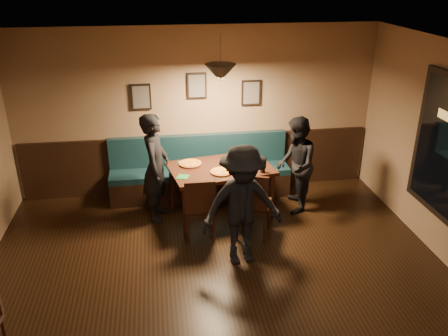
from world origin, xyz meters
The scene contains 23 objects.
floor centered at (0.00, 0.00, 0.00)m, with size 7.00×7.00×0.00m, color black.
ceiling centered at (0.00, 0.00, 2.80)m, with size 7.00×7.00×0.00m, color silver.
wall_back centered at (0.00, 3.50, 1.40)m, with size 6.00×6.00×0.00m, color #8C704F.
wainscot centered at (0.00, 3.47, 0.50)m, with size 5.88×0.06×1.00m, color black.
booth_bench centered at (0.00, 3.20, 0.50)m, with size 3.00×0.60×1.00m, color #0F232D, non-canonical shape.
picture_left centered at (-0.90, 3.47, 1.70)m, with size 0.32×0.04×0.42m, color black.
picture_center centered at (0.00, 3.47, 1.85)m, with size 0.32×0.04×0.42m, color black.
picture_right centered at (0.90, 3.47, 1.70)m, with size 0.32×0.04×0.42m, color black.
pendant_lamp centered at (0.25, 2.50, 2.25)m, with size 0.44×0.44×0.25m, color black.
dining_table centered at (0.25, 2.50, 0.41)m, with size 1.52×0.98×0.82m, color #311D0D.
chair_near_left centered at (-0.15, 1.90, 0.48)m, with size 0.43×0.43×0.96m, color black, non-canonical shape.
chair_near_right centered at (0.63, 1.83, 0.52)m, with size 0.46×0.46×1.04m, color black, non-canonical shape.
diner_left centered at (-0.73, 2.56, 0.84)m, with size 0.62×0.40×1.69m, color black.
diner_right centered at (1.44, 2.50, 0.77)m, with size 0.75×0.58×1.54m, color black.
diner_front centered at (0.35, 1.21, 0.82)m, with size 1.06×0.61×1.64m, color black.
pizza_a centered at (-0.20, 2.66, 0.84)m, with size 0.35×0.35×0.04m, color orange.
pizza_b centered at (0.23, 2.29, 0.83)m, with size 0.33×0.33×0.04m, color gold.
pizza_c centered at (0.74, 2.66, 0.83)m, with size 0.34×0.34×0.04m, color orange.
soda_glass centered at (0.84, 2.21, 0.90)m, with size 0.07×0.07×0.16m, color black.
tabasco_bottle centered at (0.79, 2.45, 0.87)m, with size 0.03×0.03×0.11m, color #A41005.
napkin_a centered at (-0.31, 2.76, 0.82)m, with size 0.14×0.14×0.01m, color #1F773A.
napkin_b centered at (-0.34, 2.22, 0.82)m, with size 0.17×0.17×0.01m, color #1B6628.
cutlery_set centered at (0.21, 2.08, 0.82)m, with size 0.02×0.17×0.00m, color #B6B5BA.
Camera 1 is at (-0.66, -3.92, 3.63)m, focal length 37.22 mm.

